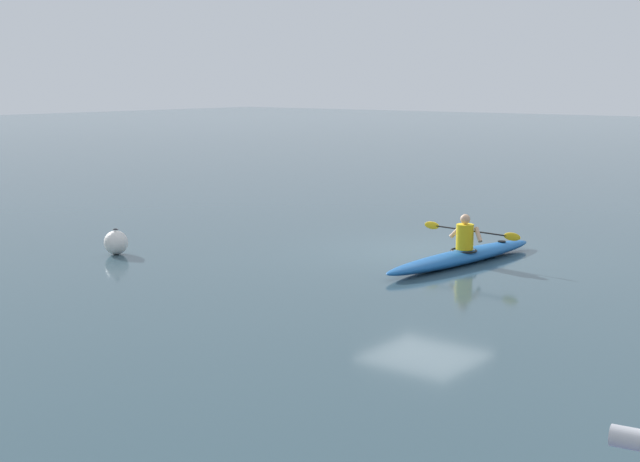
# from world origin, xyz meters

# --- Properties ---
(ground_plane) EXTENTS (160.00, 160.00, 0.00)m
(ground_plane) POSITION_xyz_m (0.00, 0.00, 0.00)
(ground_plane) COLOR #334C56
(kayak) EXTENTS (1.16, 5.00, 0.29)m
(kayak) POSITION_xyz_m (-1.31, 0.70, 0.15)
(kayak) COLOR #1959A5
(kayak) RESTS_ON ground
(kayaker) EXTENTS (2.45, 0.54, 0.76)m
(kayaker) POSITION_xyz_m (-1.32, 0.61, 0.61)
(kayaker) COLOR yellow
(kayaker) RESTS_ON kayak
(mooring_buoy_orange_mid) EXTENTS (0.54, 0.54, 0.58)m
(mooring_buoy_orange_mid) POSITION_xyz_m (5.24, 4.62, 0.27)
(mooring_buoy_orange_mid) COLOR silver
(mooring_buoy_orange_mid) RESTS_ON ground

